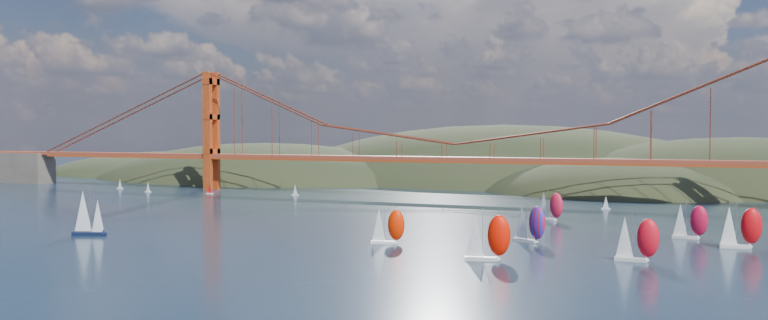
{
  "coord_description": "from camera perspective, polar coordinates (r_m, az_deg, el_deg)",
  "views": [
    {
      "loc": [
        91.11,
        -112.37,
        26.63
      ],
      "look_at": [
        5.93,
        90.0,
        18.64
      ],
      "focal_mm": 35.0,
      "sensor_mm": 36.0,
      "label": 1
    }
  ],
  "objects": [
    {
      "name": "ground",
      "position": [
        147.09,
        -16.11,
        -8.43
      ],
      "size": [
        1200.0,
        1200.0,
        0.0
      ],
      "primitive_type": "plane",
      "color": "black",
      "rests_on": "ground"
    },
    {
      "name": "headlands",
      "position": [
        395.31,
        16.04,
        -3.67
      ],
      "size": [
        725.0,
        225.0,
        96.0
      ],
      "color": "black",
      "rests_on": "ground"
    },
    {
      "name": "bridge",
      "position": [
        306.81,
        5.21,
        3.12
      ],
      "size": [
        552.0,
        12.0,
        55.0
      ],
      "color": "#993B23",
      "rests_on": "ground"
    },
    {
      "name": "sloop_navy",
      "position": [
        208.85,
        -21.67,
        -3.82
      ],
      "size": [
        8.74,
        6.2,
        12.88
      ],
      "rotation": [
        0.0,
        0.0,
        0.31
      ],
      "color": "black",
      "rests_on": "ground"
    },
    {
      "name": "racer_0",
      "position": [
        179.63,
        0.23,
        -5.01
      ],
      "size": [
        8.38,
        4.71,
        9.39
      ],
      "rotation": [
        0.0,
        0.0,
        0.24
      ],
      "color": "white",
      "rests_on": "ground"
    },
    {
      "name": "racer_1",
      "position": [
        157.56,
        7.81,
        -5.76
      ],
      "size": [
        9.76,
        5.62,
        10.94
      ],
      "rotation": [
        0.0,
        0.0,
        0.26
      ],
      "color": "silver",
      "rests_on": "ground"
    },
    {
      "name": "racer_2",
      "position": [
        163.81,
        18.63,
        -5.68
      ],
      "size": [
        8.89,
        3.64,
        10.21
      ],
      "rotation": [
        0.0,
        0.0,
        0.03
      ],
      "color": "silver",
      "rests_on": "ground"
    },
    {
      "name": "racer_3",
      "position": [
        203.03,
        22.23,
        -4.31
      ],
      "size": [
        8.47,
        3.5,
        9.7
      ],
      "rotation": [
        0.0,
        0.0,
        -0.04
      ],
      "color": "silver",
      "rests_on": "ground"
    },
    {
      "name": "racer_4",
      "position": [
        191.42,
        25.47,
        -4.59
      ],
      "size": [
        9.54,
        5.03,
        10.71
      ],
      "rotation": [
        0.0,
        0.0,
        0.2
      ],
      "color": "silver",
      "rests_on": "ground"
    },
    {
      "name": "racer_5",
      "position": [
        232.57,
        12.51,
        -3.4
      ],
      "size": [
        8.69,
        5.59,
        9.72
      ],
      "rotation": [
        0.0,
        0.0,
        -0.35
      ],
      "color": "silver",
      "rests_on": "ground"
    },
    {
      "name": "racer_rwb",
      "position": [
        185.38,
        10.98,
        -4.7
      ],
      "size": [
        9.14,
        6.39,
        10.24
      ],
      "rotation": [
        0.0,
        0.0,
        -0.42
      ],
      "color": "silver",
      "rests_on": "ground"
    },
    {
      "name": "distant_boat_0",
      "position": [
        377.0,
        -19.48,
        -1.72
      ],
      "size": [
        3.0,
        2.0,
        4.7
      ],
      "color": "silver",
      "rests_on": "ground"
    },
    {
      "name": "distant_boat_1",
      "position": [
        351.02,
        -17.54,
        -1.97
      ],
      "size": [
        3.0,
        2.0,
        4.7
      ],
      "color": "silver",
      "rests_on": "ground"
    },
    {
      "name": "distant_boat_2",
      "position": [
        333.82,
        -13.14,
        -2.13
      ],
      "size": [
        3.0,
        2.0,
        4.7
      ],
      "color": "silver",
      "rests_on": "ground"
    },
    {
      "name": "distant_boat_3",
      "position": [
        319.78,
        -6.78,
        -2.27
      ],
      "size": [
        3.0,
        2.0,
        4.7
      ],
      "color": "silver",
      "rests_on": "ground"
    },
    {
      "name": "distant_boat_8",
      "position": [
        270.66,
        16.55,
        -3.14
      ],
      "size": [
        3.0,
        2.0,
        4.7
      ],
      "color": "silver",
      "rests_on": "ground"
    }
  ]
}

